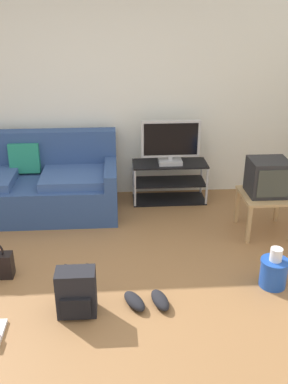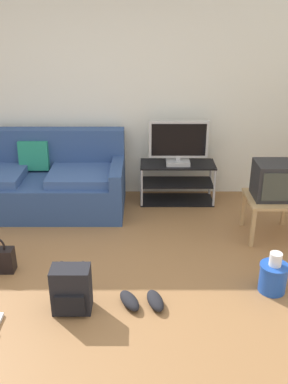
% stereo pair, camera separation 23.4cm
% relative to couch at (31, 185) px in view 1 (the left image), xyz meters
% --- Properties ---
extents(ground_plane, '(9.00, 9.80, 0.02)m').
position_rel_couch_xyz_m(ground_plane, '(0.76, -1.92, -0.34)').
color(ground_plane, olive).
extents(wall_back, '(9.00, 0.10, 2.70)m').
position_rel_couch_xyz_m(wall_back, '(0.76, 0.53, 1.02)').
color(wall_back, silver).
rests_on(wall_back, ground_plane).
extents(couch, '(2.06, 0.91, 0.93)m').
position_rel_couch_xyz_m(couch, '(0.00, 0.00, 0.00)').
color(couch, navy).
rests_on(couch, ground_plane).
extents(tv_stand, '(0.93, 0.39, 0.51)m').
position_rel_couch_xyz_m(tv_stand, '(1.70, 0.19, -0.08)').
color(tv_stand, black).
rests_on(tv_stand, ground_plane).
extents(flat_tv, '(0.72, 0.22, 0.55)m').
position_rel_couch_xyz_m(flat_tv, '(1.70, 0.17, 0.45)').
color(flat_tv, '#B2B2B7').
rests_on(flat_tv, tv_stand).
extents(side_table, '(0.53, 0.53, 0.45)m').
position_rel_couch_xyz_m(side_table, '(2.64, -0.70, 0.05)').
color(side_table, tan).
rests_on(side_table, ground_plane).
extents(crt_tv, '(0.40, 0.37, 0.39)m').
position_rel_couch_xyz_m(crt_tv, '(2.64, -0.69, 0.31)').
color(crt_tv, '#232326').
rests_on(crt_tv, side_table).
extents(backpack, '(0.32, 0.27, 0.41)m').
position_rel_couch_xyz_m(backpack, '(0.69, -1.95, -0.14)').
color(backpack, black).
rests_on(backpack, ground_plane).
extents(cleaning_bucket, '(0.25, 0.25, 0.38)m').
position_rel_couch_xyz_m(cleaning_bucket, '(2.42, -1.69, -0.18)').
color(cleaning_bucket, blue).
rests_on(cleaning_bucket, ground_plane).
extents(sneakers_pair, '(0.43, 0.31, 0.09)m').
position_rel_couch_xyz_m(sneakers_pair, '(1.27, -1.89, -0.29)').
color(sneakers_pair, black).
rests_on(sneakers_pair, ground_plane).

